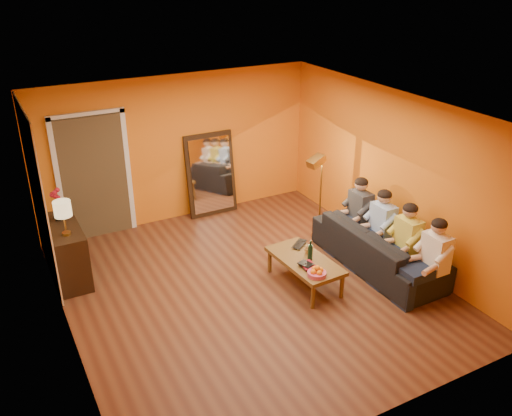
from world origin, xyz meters
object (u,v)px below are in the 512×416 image
table_lamp (64,218)px  person_mid_left (407,242)px  sofa (378,247)px  coffee_table (304,272)px  person_far_left (435,259)px  tumbler (308,251)px  sideboard (67,252)px  vase (59,213)px  floor_lamp (320,197)px  mirror_frame (211,174)px  wine_bottle (310,250)px  dog (348,238)px  laptop (302,245)px  person_mid_right (382,227)px  person_far_right (360,213)px

table_lamp → person_mid_left: (4.37, -2.07, -0.49)m
sofa → coffee_table: 1.27m
sofa → person_far_left: size_ratio=1.88×
person_mid_left → tumbler: (-1.27, 0.67, -0.15)m
tumbler → sideboard: bearing=151.3°
sideboard → vase: vase is taller
table_lamp → floor_lamp: floor_lamp is taller
sofa → vase: 4.80m
mirror_frame → floor_lamp: 2.12m
wine_bottle → person_mid_left: bearing=-20.5°
coffee_table → floor_lamp: (1.04, 1.17, 0.51)m
person_far_left → floor_lamp: bearing=98.7°
dog → tumbler: size_ratio=6.45×
vase → mirror_frame: bearing=16.6°
dog → person_mid_left: (0.31, -0.95, 0.31)m
sideboard → laptop: sideboard is taller
person_mid_right → vase: (-4.37, 2.07, 0.33)m
mirror_frame → tumbler: 2.81m
floor_lamp → person_far_left: bearing=-91.8°
laptop → mirror_frame: bearing=61.2°
laptop → coffee_table: bearing=-154.3°
wine_bottle → vase: (-3.03, 2.12, 0.37)m
table_lamp → dog: (4.06, -1.12, -0.80)m
wine_bottle → vase: bearing=145.0°
dog → laptop: 0.91m
person_far_left → dog: bearing=101.8°
person_mid_left → sideboard: bearing=151.5°
sofa → table_lamp: bearing=69.1°
floor_lamp → dog: bearing=-97.9°
sideboard → person_far_left: bearing=-33.8°
person_far_right → tumbler: 1.35m
wine_bottle → person_far_left: bearing=-38.1°
floor_lamp → dog: size_ratio=2.36×
tumbler → vase: bearing=147.8°
sideboard → person_mid_left: bearing=-28.5°
coffee_table → person_mid_right: person_mid_right is taller
laptop → wine_bottle: bearing=-145.1°
person_mid_right → vase: person_mid_right is taller
vase → person_mid_right: bearing=-25.4°
mirror_frame → person_far_right: mirror_frame is taller
sideboard → table_lamp: (0.00, -0.30, 0.68)m
person_mid_right → person_far_left: bearing=-90.0°
person_mid_left → person_mid_right: size_ratio=1.00×
person_far_left → vase: bearing=144.0°
wine_bottle → laptop: wine_bottle is taller
person_far_right → tumbler: person_far_right is taller
coffee_table → dog: dog is taller
dog → person_mid_right: size_ratio=0.50×
sideboard → person_far_right: bearing=-16.2°
person_far_left → person_mid_left: bearing=90.0°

